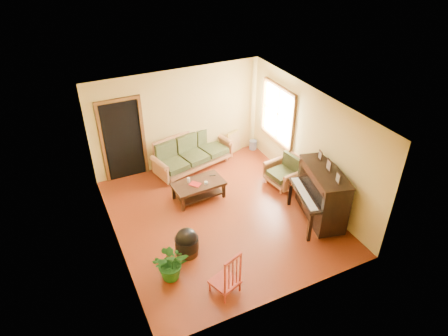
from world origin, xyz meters
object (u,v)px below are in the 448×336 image
red_chair (225,272)px  ceramic_crock (253,145)px  potted_plant (171,263)px  sofa (193,153)px  coffee_table (199,190)px  piano (322,196)px  footstool (187,245)px  armchair (283,171)px

red_chair → ceramic_crock: bearing=35.8°
potted_plant → red_chair: bearing=-44.4°
sofa → coffee_table: bearing=-120.3°
sofa → piano: bearing=-75.4°
footstool → red_chair: (0.27, -1.17, 0.25)m
coffee_table → armchair: (2.08, -0.38, 0.19)m
potted_plant → piano: bearing=3.1°
armchair → sofa: bearing=127.2°
footstool → sofa: bearing=65.8°
potted_plant → coffee_table: bearing=56.0°
sofa → coffee_table: sofa is taller
sofa → footstool: sofa is taller
armchair → red_chair: red_chair is taller
sofa → potted_plant: (-1.77, -3.35, -0.09)m
armchair → potted_plant: size_ratio=1.12×
red_chair → ceramic_crock: (2.93, 4.25, -0.34)m
piano → potted_plant: (-3.47, -0.19, -0.27)m
armchair → ceramic_crock: (0.20, 1.87, -0.27)m
ceramic_crock → potted_plant: size_ratio=0.36×
armchair → piano: (0.00, -1.47, 0.23)m
sofa → red_chair: bearing=-117.9°
sofa → footstool: size_ratio=4.49×
sofa → footstool: 3.18m
armchair → potted_plant: armchair is taller
footstool → ceramic_crock: size_ratio=1.79×
sofa → red_chair: 4.19m
piano → armchair: bearing=104.8°
red_chair → piano: bearing=-1.2°
footstool → potted_plant: (-0.47, -0.45, 0.14)m
red_chair → sofa: bearing=56.1°
ceramic_crock → piano: bearing=-93.4°
footstool → piano: bearing=-5.0°
piano → footstool: size_ratio=3.07×
ceramic_crock → potted_plant: potted_plant is taller
piano → red_chair: size_ratio=1.53×
armchair → potted_plant: (-3.46, -1.66, -0.04)m
coffee_table → potted_plant: (-1.38, -2.04, 0.15)m
potted_plant → sofa: bearing=62.1°
armchair → footstool: 3.23m
piano → ceramic_crock: size_ratio=5.49×
ceramic_crock → sofa: bearing=-174.5°
red_chair → potted_plant: (-0.73, 0.72, -0.11)m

